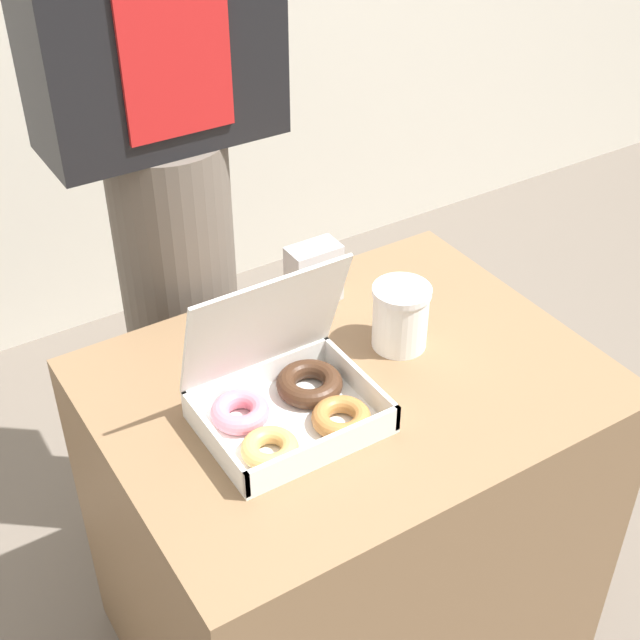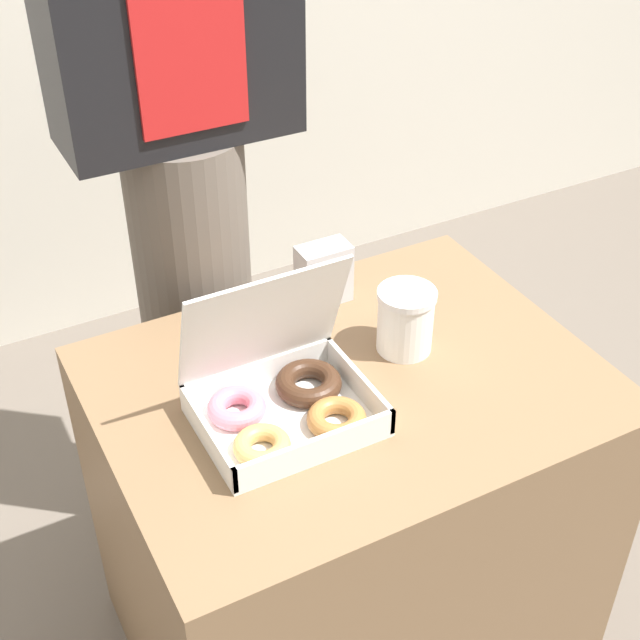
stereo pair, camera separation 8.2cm
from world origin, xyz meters
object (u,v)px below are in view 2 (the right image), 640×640
donut_box (284,397)px  coffee_cup (405,320)px  napkin_holder (324,274)px  person_customer (181,146)px

donut_box → coffee_cup: size_ratio=2.31×
napkin_holder → person_customer: size_ratio=0.07×
napkin_holder → person_customer: 0.36m
donut_box → person_customer: size_ratio=0.15×
coffee_cup → person_customer: (-0.22, 0.46, 0.19)m
napkin_holder → coffee_cup: bearing=-74.6°
coffee_cup → person_customer: person_customer is taller
napkin_holder → person_customer: person_customer is taller
donut_box → coffee_cup: bearing=13.2°
donut_box → coffee_cup: donut_box is taller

